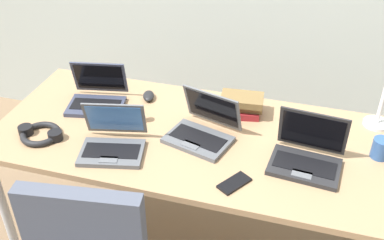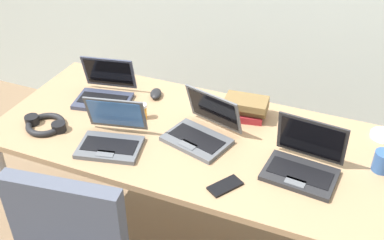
% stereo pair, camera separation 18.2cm
% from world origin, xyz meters
% --- Properties ---
extents(desk, '(1.80, 0.80, 0.74)m').
position_xyz_m(desk, '(0.00, 0.00, 0.68)').
color(desk, '#9E7A56').
rests_on(desk, ground_plane).
extents(laptop_back_right, '(0.31, 0.28, 0.20)m').
position_xyz_m(laptop_back_right, '(-0.52, 0.12, 0.78)').
color(laptop_back_right, '#33384C').
rests_on(laptop_back_right, desk).
extents(laptop_near_lamp, '(0.30, 0.25, 0.21)m').
position_xyz_m(laptop_near_lamp, '(0.51, -0.07, 0.78)').
color(laptop_near_lamp, '#232326').
rests_on(laptop_near_lamp, desk).
extents(laptop_far_corner, '(0.33, 0.32, 0.20)m').
position_xyz_m(laptop_far_corner, '(0.05, -0.01, 0.78)').
color(laptop_far_corner, '#515459').
rests_on(laptop_far_corner, desk).
extents(laptop_by_keyboard, '(0.31, 0.29, 0.20)m').
position_xyz_m(laptop_by_keyboard, '(-0.29, -0.20, 0.78)').
color(laptop_by_keyboard, '#515459').
rests_on(laptop_by_keyboard, desk).
extents(computer_mouse, '(0.08, 0.11, 0.03)m').
position_xyz_m(computer_mouse, '(-0.30, 0.23, 0.76)').
color(computer_mouse, black).
rests_on(computer_mouse, desk).
extents(cell_phone, '(0.13, 0.15, 0.01)m').
position_xyz_m(cell_phone, '(0.25, -0.27, 0.74)').
color(cell_phone, black).
rests_on(cell_phone, desk).
extents(headphones, '(0.21, 0.18, 0.04)m').
position_xyz_m(headphones, '(-0.65, -0.20, 0.76)').
color(headphones, black).
rests_on(headphones, desk).
extents(pill_bottle, '(0.04, 0.04, 0.08)m').
position_xyz_m(pill_bottle, '(-0.26, 0.03, 0.78)').
color(pill_bottle, gold).
rests_on(pill_bottle, desk).
extents(book_stack, '(0.21, 0.16, 0.10)m').
position_xyz_m(book_stack, '(0.18, 0.23, 0.79)').
color(book_stack, maroon).
rests_on(book_stack, desk).
extents(coffee_mug, '(0.11, 0.08, 0.09)m').
position_xyz_m(coffee_mug, '(0.80, 0.07, 0.78)').
color(coffee_mug, '#2D518C').
rests_on(coffee_mug, desk).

